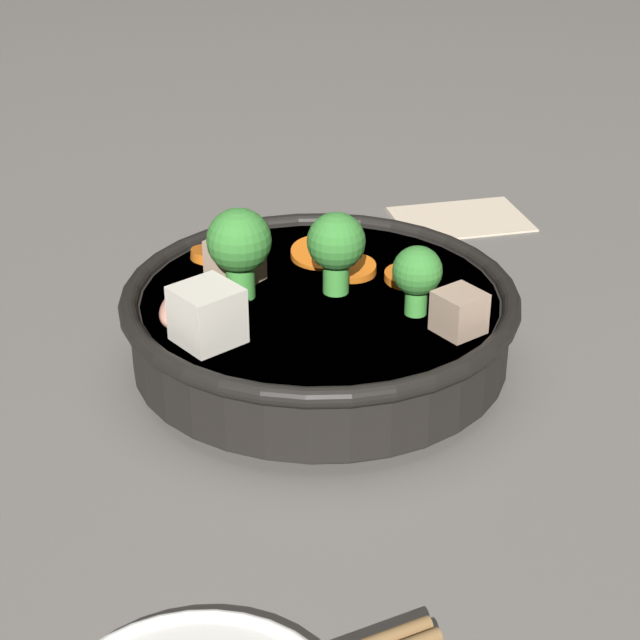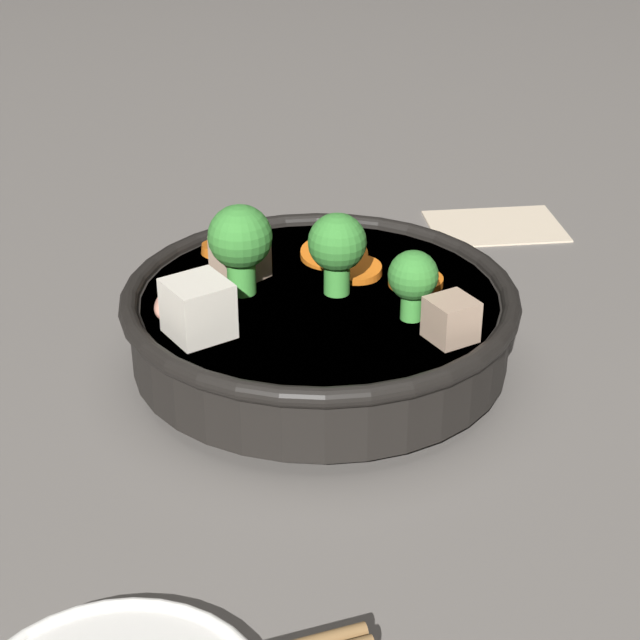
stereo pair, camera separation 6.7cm
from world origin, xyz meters
name	(u,v)px [view 2 (the right image)]	position (x,y,z in m)	size (l,w,h in m)	color
ground_plane	(320,368)	(0.00, 0.00, 0.00)	(3.00, 3.00, 0.00)	slate
stirfry_bowl	(318,316)	(0.00, 0.00, 0.04)	(0.25, 0.25, 0.11)	black
napkin	(495,225)	(-0.23, -0.15, 0.00)	(0.13, 0.11, 0.00)	beige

